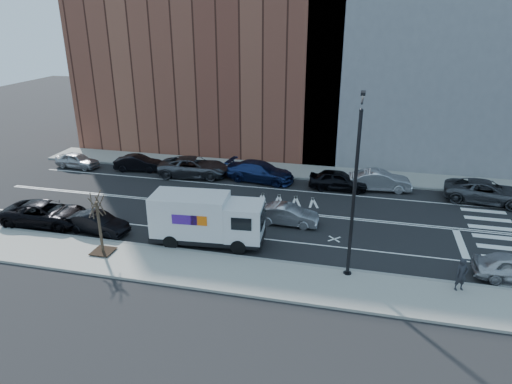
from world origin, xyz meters
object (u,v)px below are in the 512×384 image
at_px(far_parked_a, 77,160).
at_px(driving_sedan, 288,215).
at_px(far_parked_b, 139,163).
at_px(fedex_van, 206,219).
at_px(pedestrian, 461,275).

bearing_deg(far_parked_a, driving_sedan, -103.35).
distance_m(far_parked_b, driving_sedan, 16.66).
xyz_separation_m(fedex_van, far_parked_b, (-10.42, 11.53, -0.95)).
xyz_separation_m(far_parked_b, driving_sedan, (14.75, -7.75, -0.02)).
height_order(far_parked_b, pedestrian, pedestrian).
distance_m(far_parked_b, pedestrian, 28.05).
bearing_deg(driving_sedan, far_parked_b, 63.54).
distance_m(far_parked_a, far_parked_b, 5.81).
bearing_deg(far_parked_a, fedex_van, -118.16).
bearing_deg(far_parked_b, fedex_van, -145.54).
xyz_separation_m(far_parked_b, pedestrian, (24.54, -13.59, 0.33)).
bearing_deg(driving_sedan, pedestrian, -119.54).
bearing_deg(fedex_van, far_parked_b, 127.23).
bearing_deg(far_parked_b, pedestrian, -126.60).
bearing_deg(pedestrian, far_parked_b, 129.22).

